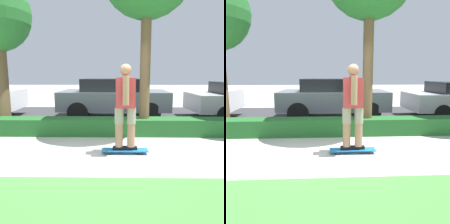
{
  "view_description": "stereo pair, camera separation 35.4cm",
  "coord_description": "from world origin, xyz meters",
  "views": [
    {
      "loc": [
        0.27,
        -4.29,
        1.65
      ],
      "look_at": [
        0.19,
        0.6,
        0.81
      ],
      "focal_mm": 35.0,
      "sensor_mm": 36.0,
      "label": 1
    },
    {
      "loc": [
        -0.09,
        -4.28,
        1.65
      ],
      "look_at": [
        0.19,
        0.6,
        0.81
      ],
      "focal_mm": 35.0,
      "sensor_mm": 36.0,
      "label": 2
    }
  ],
  "objects": [
    {
      "name": "ground_plane",
      "position": [
        0.0,
        0.0,
        0.0
      ],
      "size": [
        60.0,
        60.0,
        0.0
      ],
      "primitive_type": "plane",
      "color": "#BCB7AD"
    },
    {
      "name": "street_asphalt",
      "position": [
        0.0,
        4.2,
        0.0
      ],
      "size": [
        18.62,
        5.0,
        0.01
      ],
      "color": "#38383A",
      "rests_on": "ground_plane"
    },
    {
      "name": "hedge_row",
      "position": [
        0.0,
        1.6,
        0.23
      ],
      "size": [
        18.62,
        0.6,
        0.46
      ],
      "color": "#236028",
      "rests_on": "ground_plane"
    },
    {
      "name": "skateboard",
      "position": [
        0.47,
        0.12,
        0.07
      ],
      "size": [
        0.97,
        0.24,
        0.08
      ],
      "color": "#1E6BAD",
      "rests_on": "ground_plane"
    },
    {
      "name": "skater_person",
      "position": [
        0.47,
        0.12,
        1.03
      ],
      "size": [
        0.51,
        0.46,
        1.77
      ],
      "color": "black",
      "rests_on": "skateboard"
    },
    {
      "name": "parked_car_middle",
      "position": [
        0.18,
        3.94,
        0.8
      ],
      "size": [
        4.02,
        2.04,
        1.49
      ],
      "rotation": [
        0.0,
        0.0,
        -0.03
      ],
      "color": "slate",
      "rests_on": "ground_plane"
    }
  ]
}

